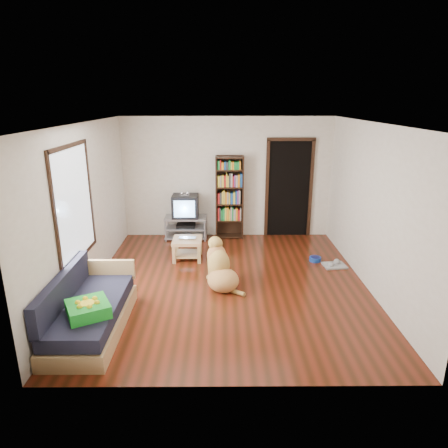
{
  "coord_description": "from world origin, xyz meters",
  "views": [
    {
      "loc": [
        -0.12,
        -6.05,
        2.94
      ],
      "look_at": [
        -0.08,
        0.44,
        0.9
      ],
      "focal_mm": 32.0,
      "sensor_mm": 36.0,
      "label": 1
    }
  ],
  "objects_px": {
    "grey_rag": "(334,265)",
    "dog_bowl": "(315,259)",
    "sofa": "(89,312)",
    "green_cushion": "(88,309)",
    "bookshelf": "(229,193)",
    "tv_stand": "(186,227)",
    "laptop": "(187,239)",
    "dog": "(220,269)",
    "crt_tv": "(185,206)",
    "coffee_table": "(187,245)"
  },
  "relations": [
    {
      "from": "green_cushion",
      "to": "laptop",
      "type": "distance_m",
      "value": 2.94
    },
    {
      "from": "laptop",
      "to": "tv_stand",
      "type": "height_order",
      "value": "tv_stand"
    },
    {
      "from": "coffee_table",
      "to": "dog",
      "type": "bearing_deg",
      "value": -61.54
    },
    {
      "from": "green_cushion",
      "to": "dog",
      "type": "bearing_deg",
      "value": 17.42
    },
    {
      "from": "laptop",
      "to": "dog_bowl",
      "type": "relative_size",
      "value": 1.46
    },
    {
      "from": "green_cushion",
      "to": "sofa",
      "type": "bearing_deg",
      "value": 81.87
    },
    {
      "from": "laptop",
      "to": "coffee_table",
      "type": "distance_m",
      "value": 0.14
    },
    {
      "from": "grey_rag",
      "to": "crt_tv",
      "type": "distance_m",
      "value": 3.34
    },
    {
      "from": "green_cushion",
      "to": "laptop",
      "type": "xyz_separation_m",
      "value": [
        0.98,
        2.78,
        -0.09
      ]
    },
    {
      "from": "dog_bowl",
      "to": "grey_rag",
      "type": "bearing_deg",
      "value": -39.81
    },
    {
      "from": "green_cushion",
      "to": "dog",
      "type": "height_order",
      "value": "dog"
    },
    {
      "from": "laptop",
      "to": "dog",
      "type": "relative_size",
      "value": 0.36
    },
    {
      "from": "green_cushion",
      "to": "grey_rag",
      "type": "relative_size",
      "value": 1.19
    },
    {
      "from": "dog_bowl",
      "to": "bookshelf",
      "type": "relative_size",
      "value": 0.12
    },
    {
      "from": "laptop",
      "to": "crt_tv",
      "type": "height_order",
      "value": "crt_tv"
    },
    {
      "from": "green_cushion",
      "to": "coffee_table",
      "type": "height_order",
      "value": "green_cushion"
    },
    {
      "from": "tv_stand",
      "to": "bookshelf",
      "type": "bearing_deg",
      "value": 5.63
    },
    {
      "from": "grey_rag",
      "to": "sofa",
      "type": "xyz_separation_m",
      "value": [
        -3.83,
        -2.08,
        0.25
      ]
    },
    {
      "from": "green_cushion",
      "to": "dog_bowl",
      "type": "distance_m",
      "value": 4.35
    },
    {
      "from": "tv_stand",
      "to": "bookshelf",
      "type": "height_order",
      "value": "bookshelf"
    },
    {
      "from": "crt_tv",
      "to": "bookshelf",
      "type": "relative_size",
      "value": 0.32
    },
    {
      "from": "crt_tv",
      "to": "bookshelf",
      "type": "distance_m",
      "value": 0.99
    },
    {
      "from": "dog_bowl",
      "to": "grey_rag",
      "type": "height_order",
      "value": "dog_bowl"
    },
    {
      "from": "grey_rag",
      "to": "crt_tv",
      "type": "bearing_deg",
      "value": 151.17
    },
    {
      "from": "green_cushion",
      "to": "grey_rag",
      "type": "xyz_separation_m",
      "value": [
        3.7,
        2.42,
        -0.48
      ]
    },
    {
      "from": "crt_tv",
      "to": "grey_rag",
      "type": "bearing_deg",
      "value": -28.83
    },
    {
      "from": "crt_tv",
      "to": "dog",
      "type": "height_order",
      "value": "crt_tv"
    },
    {
      "from": "laptop",
      "to": "sofa",
      "type": "relative_size",
      "value": 0.18
    },
    {
      "from": "grey_rag",
      "to": "dog",
      "type": "bearing_deg",
      "value": -159.82
    },
    {
      "from": "bookshelf",
      "to": "green_cushion",
      "type": "bearing_deg",
      "value": -113.9
    },
    {
      "from": "coffee_table",
      "to": "sofa",
      "type": "bearing_deg",
      "value": -114.0
    },
    {
      "from": "grey_rag",
      "to": "crt_tv",
      "type": "height_order",
      "value": "crt_tv"
    },
    {
      "from": "dog_bowl",
      "to": "crt_tv",
      "type": "bearing_deg",
      "value": 152.65
    },
    {
      "from": "tv_stand",
      "to": "sofa",
      "type": "distance_m",
      "value": 3.76
    },
    {
      "from": "crt_tv",
      "to": "dog",
      "type": "distance_m",
      "value": 2.5
    },
    {
      "from": "dog_bowl",
      "to": "grey_rag",
      "type": "xyz_separation_m",
      "value": [
        0.3,
        -0.25,
        -0.03
      ]
    },
    {
      "from": "dog_bowl",
      "to": "tv_stand",
      "type": "distance_m",
      "value": 2.87
    },
    {
      "from": "sofa",
      "to": "coffee_table",
      "type": "xyz_separation_m",
      "value": [
        1.1,
        2.47,
        0.02
      ]
    },
    {
      "from": "dog_bowl",
      "to": "coffee_table",
      "type": "distance_m",
      "value": 2.44
    },
    {
      "from": "tv_stand",
      "to": "sofa",
      "type": "relative_size",
      "value": 0.5
    },
    {
      "from": "sofa",
      "to": "dog",
      "type": "relative_size",
      "value": 2.0
    },
    {
      "from": "crt_tv",
      "to": "dog",
      "type": "relative_size",
      "value": 0.64
    },
    {
      "from": "grey_rag",
      "to": "dog_bowl",
      "type": "bearing_deg",
      "value": 140.19
    },
    {
      "from": "green_cushion",
      "to": "bookshelf",
      "type": "height_order",
      "value": "bookshelf"
    },
    {
      "from": "dog_bowl",
      "to": "coffee_table",
      "type": "relative_size",
      "value": 0.4
    },
    {
      "from": "laptop",
      "to": "tv_stand",
      "type": "relative_size",
      "value": 0.36
    },
    {
      "from": "dog_bowl",
      "to": "sofa",
      "type": "xyz_separation_m",
      "value": [
        -3.53,
        -2.33,
        0.22
      ]
    },
    {
      "from": "crt_tv",
      "to": "tv_stand",
      "type": "bearing_deg",
      "value": -90.0
    },
    {
      "from": "sofa",
      "to": "dog",
      "type": "distance_m",
      "value": 2.17
    },
    {
      "from": "coffee_table",
      "to": "dog",
      "type": "xyz_separation_m",
      "value": [
        0.63,
        -1.16,
        0.02
      ]
    }
  ]
}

